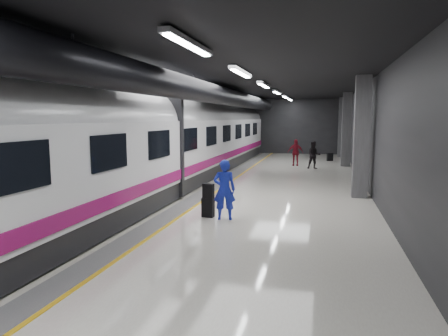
# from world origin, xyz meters

# --- Properties ---
(ground) EXTENTS (40.00, 40.00, 0.00)m
(ground) POSITION_xyz_m (0.00, 0.00, 0.00)
(ground) COLOR silver
(ground) RESTS_ON ground
(platform_hall) EXTENTS (10.02, 40.02, 4.51)m
(platform_hall) POSITION_xyz_m (-0.29, 0.96, 3.54)
(platform_hall) COLOR black
(platform_hall) RESTS_ON ground
(train) EXTENTS (3.05, 38.00, 4.05)m
(train) POSITION_xyz_m (-3.25, -0.00, 2.07)
(train) COLOR black
(train) RESTS_ON ground
(traveler_main) EXTENTS (0.71, 0.54, 1.77)m
(traveler_main) POSITION_xyz_m (0.43, -2.48, 0.88)
(traveler_main) COLOR #1C22D5
(traveler_main) RESTS_ON ground
(suitcase_main) EXTENTS (0.38, 0.25, 0.58)m
(suitcase_main) POSITION_xyz_m (-0.12, -2.32, 0.29)
(suitcase_main) COLOR black
(suitcase_main) RESTS_ON ground
(shoulder_bag) EXTENTS (0.35, 0.23, 0.44)m
(shoulder_bag) POSITION_xyz_m (-0.10, -2.34, 0.80)
(shoulder_bag) COLOR black
(shoulder_bag) RESTS_ON suitcase_main
(traveler_far_a) EXTENTS (0.87, 0.72, 1.62)m
(traveler_far_a) POSITION_xyz_m (2.69, 10.09, 0.81)
(traveler_far_a) COLOR black
(traveler_far_a) RESTS_ON ground
(traveler_far_b) EXTENTS (0.98, 0.44, 1.64)m
(traveler_far_b) POSITION_xyz_m (1.53, 11.53, 0.82)
(traveler_far_b) COLOR maroon
(traveler_far_b) RESTS_ON ground
(suitcase_far) EXTENTS (0.44, 0.37, 0.55)m
(suitcase_far) POSITION_xyz_m (3.68, 14.83, 0.28)
(suitcase_far) COLOR black
(suitcase_far) RESTS_ON ground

